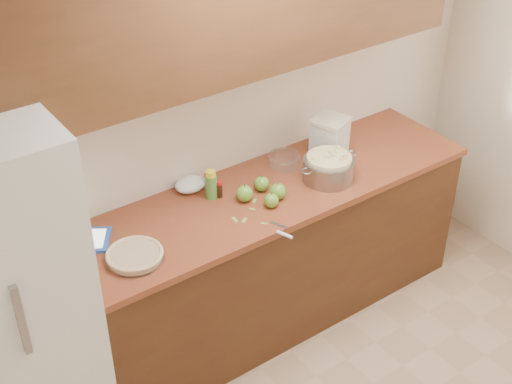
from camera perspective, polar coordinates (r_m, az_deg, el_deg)
room_shell at (r=2.84m, az=17.92°, el=-7.37°), size 3.60×3.60×3.60m
counter_run at (r=4.16m, az=0.12°, el=-5.43°), size 2.64×0.68×0.92m
upper_cabinets at (r=3.54m, az=-1.37°, el=14.97°), size 2.60×0.34×0.70m
fridge at (r=3.42m, az=-19.79°, el=-8.58°), size 0.70×0.70×1.80m
pie at (r=3.47m, az=-9.67°, el=-5.04°), size 0.29×0.29×0.05m
colander at (r=4.00m, az=5.83°, el=1.92°), size 0.39×0.29×0.14m
flour_canister at (r=4.21m, az=5.91°, el=4.45°), size 0.25×0.25×0.24m
tablet at (r=3.64m, az=-13.68°, el=-3.76°), size 0.33×0.31×0.02m
paring_knife at (r=3.59m, az=2.23°, el=-3.31°), size 0.08×0.18×0.02m
lemon_bottle at (r=3.82m, az=-3.61°, el=0.56°), size 0.06×0.06×0.17m
cinnamon_shaker at (r=3.92m, az=-3.92°, el=0.83°), size 0.04×0.04×0.10m
vanilla_bottle at (r=3.84m, az=-2.95°, el=0.19°), size 0.03×0.03×0.10m
mixing_bowl at (r=4.12m, az=2.27°, el=2.60°), size 0.19×0.19×0.07m
paper_towel at (r=3.92m, az=-5.29°, el=0.61°), size 0.21×0.19×0.07m
apple_left at (r=3.81m, az=-0.92°, el=-0.12°), size 0.09×0.09×0.10m
apple_center at (r=3.90m, az=0.47°, el=0.66°), size 0.08×0.08×0.10m
apple_front at (r=3.77m, az=1.24°, el=-0.69°), size 0.08×0.08×0.09m
apple_extra at (r=3.83m, az=1.76°, el=0.05°), size 0.09×0.09×0.10m
peel_a at (r=3.77m, az=-0.31°, el=-1.38°), size 0.03×0.04×0.00m
peel_b at (r=3.69m, az=-0.96°, el=-2.28°), size 0.04×0.04×0.00m
peel_c at (r=3.66m, az=0.65°, el=-2.53°), size 0.03×0.03×0.00m
peel_d at (r=3.83m, az=-0.13°, el=-0.72°), size 0.04×0.03×0.00m
peel_e at (r=3.69m, az=-1.71°, el=-2.22°), size 0.02×0.05×0.00m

